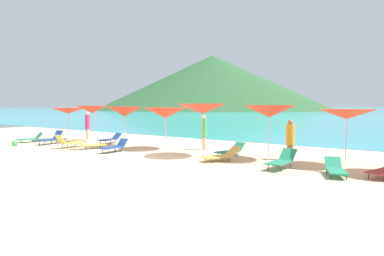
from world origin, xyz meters
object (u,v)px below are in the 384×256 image
object	(u,v)px
lounge_chair_0	(115,146)
lounge_chair_10	(90,144)
umbrella_4	(202,109)
beachgoer_2	(204,131)
lounge_chair_7	(51,138)
lounge_chair_9	(31,138)
beach_ball	(15,143)
lounge_chair_2	(335,169)
umbrella_6	(347,114)
umbrella_0	(68,111)
lounge_chair_1	(110,139)
umbrella_1	(92,110)
lounge_chair_8	(230,150)
umbrella_2	(125,112)
lounge_chair_4	(222,155)
lounge_chair_5	(69,142)
beachgoer_0	(88,125)
lounge_chair_6	(282,160)
beachgoer_1	(290,139)
umbrella_3	(165,113)
umbrella_5	(269,111)

from	to	relation	value
lounge_chair_0	lounge_chair_10	size ratio (longest dim) A/B	0.86
umbrella_4	beachgoer_2	xyz separation A→B (m)	(-1.16, 1.94, -1.17)
lounge_chair_7	lounge_chair_9	distance (m)	1.99
beach_ball	lounge_chair_10	bearing A→B (deg)	20.16
lounge_chair_2	umbrella_6	bearing A→B (deg)	70.00
lounge_chair_10	lounge_chair_9	bearing A→B (deg)	26.77
umbrella_0	lounge_chair_2	xyz separation A→B (m)	(16.62, -1.52, -1.70)
umbrella_0	lounge_chair_1	distance (m)	4.03
umbrella_1	beach_ball	world-z (taller)	umbrella_1
lounge_chair_9	beach_ball	world-z (taller)	lounge_chair_9
umbrella_1	lounge_chair_8	bearing A→B (deg)	1.86
umbrella_2	lounge_chair_9	size ratio (longest dim) A/B	1.45
umbrella_6	umbrella_0	bearing A→B (deg)	-178.87
lounge_chair_8	lounge_chair_4	bearing A→B (deg)	-63.07
lounge_chair_8	lounge_chair_5	bearing A→B (deg)	-150.47
beachgoer_0	lounge_chair_0	bearing A→B (deg)	44.32
umbrella_6	beach_ball	world-z (taller)	umbrella_6
lounge_chair_5	lounge_chair_6	world-z (taller)	lounge_chair_5
umbrella_6	lounge_chair_5	bearing A→B (deg)	-168.69
lounge_chair_1	lounge_chair_10	bearing A→B (deg)	-61.47
lounge_chair_2	lounge_chair_10	bearing A→B (deg)	161.43
beachgoer_1	umbrella_6	bearing A→B (deg)	-125.20
umbrella_3	lounge_chair_7	world-z (taller)	umbrella_3
umbrella_1	beach_ball	size ratio (longest dim) A/B	6.88
lounge_chair_1	beachgoer_1	size ratio (longest dim) A/B	0.85
umbrella_4	umbrella_6	bearing A→B (deg)	10.99
lounge_chair_0	beachgoer_2	bearing A→B (deg)	45.70
umbrella_6	beachgoer_2	world-z (taller)	umbrella_6
lounge_chair_9	beachgoer_1	distance (m)	15.61
lounge_chair_4	lounge_chair_7	xyz separation A→B (m)	(-11.14, -0.74, 0.09)
umbrella_2	umbrella_4	xyz separation A→B (m)	(5.46, -0.56, 0.19)
beachgoer_0	beachgoer_1	size ratio (longest dim) A/B	1.09
umbrella_2	lounge_chair_6	bearing A→B (deg)	-7.20
lounge_chair_5	lounge_chair_4	bearing A→B (deg)	-173.11
lounge_chair_4	lounge_chair_10	size ratio (longest dim) A/B	1.04
umbrella_3	umbrella_6	world-z (taller)	umbrella_3
umbrella_2	lounge_chair_1	world-z (taller)	umbrella_2
lounge_chair_7	lounge_chair_10	size ratio (longest dim) A/B	0.92
umbrella_2	umbrella_5	bearing A→B (deg)	1.80
beachgoer_2	lounge_chair_4	bearing A→B (deg)	129.48
lounge_chair_4	lounge_chair_9	size ratio (longest dim) A/B	1.14
umbrella_3	umbrella_5	distance (m)	5.61
umbrella_1	lounge_chair_10	size ratio (longest dim) A/B	1.35
umbrella_4	lounge_chair_0	xyz separation A→B (m)	(-4.28, -1.25, -1.84)
lounge_chair_1	lounge_chair_7	bearing A→B (deg)	-136.34
umbrella_0	beach_ball	xyz separation A→B (m)	(0.25, -3.62, -1.77)
umbrella_2	lounge_chair_6	size ratio (longest dim) A/B	1.39
lounge_chair_2	lounge_chair_9	bearing A→B (deg)	161.01
umbrella_1	beachgoer_0	world-z (taller)	umbrella_1
umbrella_2	lounge_chair_0	size ratio (longest dim) A/B	1.54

